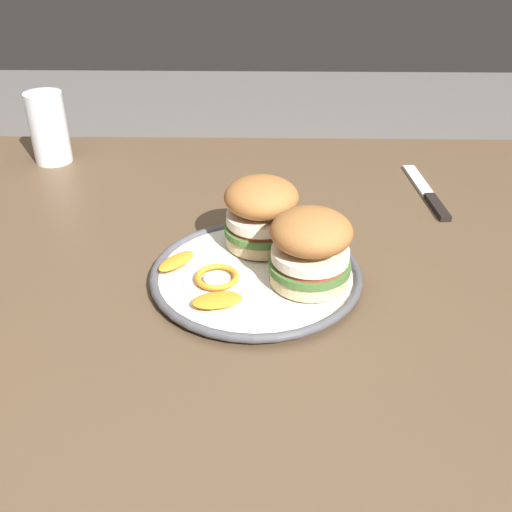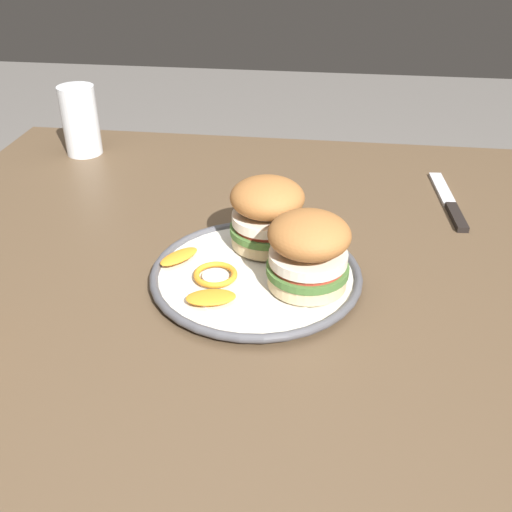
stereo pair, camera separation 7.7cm
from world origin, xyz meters
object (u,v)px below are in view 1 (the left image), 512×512
dining_table (251,321)px  dinner_plate (256,275)px  drinking_glass (49,131)px  table_knife (428,195)px  sandwich_half_left (261,212)px  sandwich_half_right (311,247)px

dining_table → dinner_plate: bearing=101.9°
drinking_glass → table_knife: (-0.70, 0.15, -0.06)m
sandwich_half_left → drinking_glass: 0.54m
drinking_glass → sandwich_half_right: bearing=137.4°
dinner_plate → table_knife: 0.40m
dinner_plate → sandwich_half_right: 0.09m
sandwich_half_left → table_knife: size_ratio=0.66×
drinking_glass → table_knife: 0.72m
sandwich_half_left → dining_table: bearing=66.1°
drinking_glass → sandwich_half_left: bearing=140.5°
sandwich_half_left → drinking_glass: (0.41, -0.34, -0.01)m
sandwich_half_left → dinner_plate: bearing=85.2°
sandwich_half_right → drinking_glass: size_ratio=1.06×
dining_table → dinner_plate: size_ratio=3.98×
dinner_plate → sandwich_half_right: sandwich_half_right is taller
sandwich_half_right → drinking_glass: 0.65m
dining_table → dinner_plate: dinner_plate is taller
dining_table → sandwich_half_left: sandwich_half_left is taller
dinner_plate → sandwich_half_left: (-0.01, -0.07, 0.06)m
sandwich_half_left → drinking_glass: drinking_glass is taller
dining_table → drinking_glass: (0.40, -0.37, 0.16)m
sandwich_half_left → drinking_glass: size_ratio=1.07×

